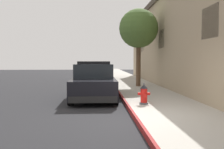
# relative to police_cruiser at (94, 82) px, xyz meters

# --- Properties ---
(ground_plane) EXTENTS (31.23, 60.00, 0.20)m
(ground_plane) POSITION_rel_police_cruiser_xyz_m (-3.36, 5.67, -0.84)
(ground_plane) COLOR #232326
(sidewalk_pavement) EXTENTS (2.70, 60.00, 0.16)m
(sidewalk_pavement) POSITION_rel_police_cruiser_xyz_m (2.64, 5.67, -0.66)
(sidewalk_pavement) COLOR #ADA89E
(sidewalk_pavement) RESTS_ON ground
(curb_painted_edge) EXTENTS (0.08, 60.00, 0.16)m
(curb_painted_edge) POSITION_rel_police_cruiser_xyz_m (1.25, 5.67, -0.66)
(curb_painted_edge) COLOR maroon
(curb_painted_edge) RESTS_ON ground
(storefront_building) EXTENTS (7.15, 23.31, 5.85)m
(storefront_building) POSITION_rel_police_cruiser_xyz_m (7.44, 3.52, 2.19)
(storefront_building) COLOR tan
(storefront_building) RESTS_ON ground
(police_cruiser) EXTENTS (1.94, 4.84, 1.68)m
(police_cruiser) POSITION_rel_police_cruiser_xyz_m (0.00, 0.00, 0.00)
(police_cruiser) COLOR black
(police_cruiser) RESTS_ON ground
(parked_car_silver_ahead) EXTENTS (1.94, 4.84, 1.56)m
(parked_car_silver_ahead) POSITION_rel_police_cruiser_xyz_m (0.18, 9.96, -0.00)
(parked_car_silver_ahead) COLOR black
(parked_car_silver_ahead) RESTS_ON ground
(parked_car_dark_far) EXTENTS (1.94, 4.84, 1.56)m
(parked_car_dark_far) POSITION_rel_police_cruiser_xyz_m (0.19, 19.50, -0.00)
(parked_car_dark_far) COLOR #B2B5BA
(parked_car_dark_far) RESTS_ON ground
(fire_hydrant) EXTENTS (0.44, 0.40, 0.76)m
(fire_hydrant) POSITION_rel_police_cruiser_xyz_m (1.83, -2.53, -0.23)
(fire_hydrant) COLOR #4C4C51
(fire_hydrant) RESTS_ON sidewalk_pavement
(street_tree) EXTENTS (2.34, 2.34, 4.66)m
(street_tree) POSITION_rel_police_cruiser_xyz_m (2.64, 3.73, 2.87)
(street_tree) COLOR brown
(street_tree) RESTS_ON sidewalk_pavement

